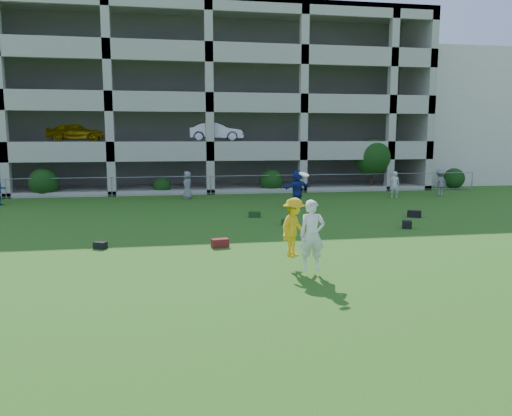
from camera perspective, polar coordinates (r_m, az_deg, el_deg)
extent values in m
plane|color=#235114|center=(12.90, 2.11, -8.05)|extent=(100.00, 100.00, 0.00)
cube|color=beige|center=(47.61, 22.85, 9.22)|extent=(16.00, 14.00, 10.00)
imported|color=slate|center=(29.17, -7.84, 2.60)|extent=(0.62, 0.85, 1.62)
imported|color=navy|center=(25.54, 4.71, 2.22)|extent=(1.88, 1.20, 1.94)
imported|color=silver|center=(30.68, 15.55, 2.59)|extent=(0.67, 0.57, 1.57)
imported|color=slate|center=(32.43, 20.28, 2.73)|extent=(1.16, 0.83, 1.63)
cube|color=#510D1D|center=(16.45, -4.13, -4.01)|extent=(0.60, 0.41, 0.28)
cube|color=black|center=(16.98, -17.37, -4.08)|extent=(0.47, 0.42, 0.22)
cube|color=#143719|center=(20.49, 3.65, -1.61)|extent=(0.59, 0.61, 0.26)
cube|color=black|center=(20.63, 16.87, -1.82)|extent=(0.46, 0.46, 0.30)
cube|color=black|center=(23.54, 17.64, -0.65)|extent=(0.67, 0.56, 0.30)
cube|color=#163914|center=(22.46, -0.17, -0.74)|extent=(0.57, 0.45, 0.25)
imported|color=gold|center=(13.59, 4.34, -2.24)|extent=(1.17, 1.17, 1.62)
imported|color=white|center=(13.03, 6.42, -3.09)|extent=(0.71, 0.50, 1.83)
cylinder|color=white|center=(13.34, 5.50, 3.85)|extent=(0.29, 0.27, 0.16)
cube|color=#9E998C|center=(45.00, -6.80, 11.16)|extent=(30.00, 0.50, 12.00)
cube|color=#9E998C|center=(41.95, 14.74, 11.18)|extent=(0.50, 14.00, 12.00)
cube|color=#9E998C|center=(39.08, -6.35, 20.30)|extent=(30.00, 14.00, 0.30)
cube|color=#9E998C|center=(38.35, -6.07, 2.95)|extent=(30.00, 14.00, 0.30)
cube|color=#9E998C|center=(38.20, -6.14, 7.44)|extent=(30.00, 14.00, 0.30)
cube|color=#9E998C|center=(38.28, -6.21, 11.93)|extent=(30.00, 14.00, 0.30)
cube|color=#9E998C|center=(38.60, -6.28, 16.38)|extent=(30.00, 14.00, 0.30)
cube|color=#9E998C|center=(31.38, -5.26, 6.21)|extent=(30.00, 0.30, 0.90)
cube|color=#9E998C|center=(31.43, -5.33, 11.68)|extent=(30.00, 0.30, 0.90)
cube|color=#9E998C|center=(31.75, -5.41, 17.09)|extent=(30.00, 0.30, 0.90)
cube|color=#9E998C|center=(32.36, -5.48, 22.35)|extent=(30.00, 0.30, 0.90)
cube|color=#9E998C|center=(32.82, -27.19, 11.47)|extent=(0.50, 0.50, 12.00)
cube|color=#9E998C|center=(31.63, -16.51, 12.18)|extent=(0.50, 0.50, 12.00)
cube|color=#9E998C|center=(31.56, -5.36, 12.49)|extent=(0.50, 0.50, 12.00)
cube|color=#9E998C|center=(32.61, 5.46, 12.35)|extent=(0.50, 0.50, 12.00)
cube|color=#9E998C|center=(34.68, 15.27, 11.85)|extent=(0.50, 0.50, 12.00)
cube|color=#605E59|center=(40.26, -6.40, 11.53)|extent=(29.00, 9.00, 11.60)
imported|color=yellow|center=(36.62, -19.84, 8.25)|extent=(3.92, 1.67, 1.32)
imported|color=silver|center=(36.27, -4.59, 8.70)|extent=(4.12, 1.79, 1.32)
cylinder|color=gray|center=(32.63, -26.70, 2.01)|extent=(0.06, 0.06, 1.20)
cylinder|color=gray|center=(31.43, -16.16, 2.36)|extent=(0.06, 0.06, 1.20)
cylinder|color=gray|center=(31.36, -5.19, 2.64)|extent=(0.06, 0.06, 1.20)
cylinder|color=gray|center=(32.42, 5.45, 2.81)|extent=(0.06, 0.06, 1.20)
cylinder|color=gray|center=(34.50, 15.11, 2.89)|extent=(0.06, 0.06, 1.20)
cylinder|color=gray|center=(37.44, 23.47, 2.89)|extent=(0.06, 0.06, 1.20)
cylinder|color=gray|center=(31.31, -5.20, 3.64)|extent=(36.00, 0.04, 0.04)
cylinder|color=gray|center=(31.41, -5.18, 1.69)|extent=(36.00, 0.04, 0.04)
sphere|color=#163D11|center=(32.67, -23.07, 2.73)|extent=(1.76, 1.76, 1.76)
sphere|color=#163D11|center=(31.86, -10.67, 2.53)|extent=(1.10, 1.10, 1.10)
sphere|color=#163D11|center=(32.51, 1.77, 3.16)|extent=(1.54, 1.54, 1.54)
cylinder|color=#382314|center=(34.79, 13.08, 3.63)|extent=(0.16, 0.16, 1.96)
sphere|color=#163D11|center=(34.72, 13.15, 5.70)|extent=(2.52, 2.52, 2.52)
sphere|color=#163D11|center=(37.40, 21.69, 3.16)|extent=(1.43, 1.43, 1.43)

